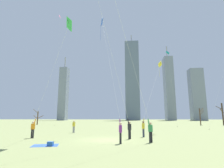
# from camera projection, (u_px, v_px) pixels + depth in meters

# --- Properties ---
(ground_plane) EXTENTS (400.00, 400.00, 0.00)m
(ground_plane) POSITION_uv_depth(u_px,v_px,m) (106.00, 140.00, 16.01)
(ground_plane) COLOR #848E56
(kite_flyer_midfield_right_purple) EXTENTS (4.33, 5.36, 13.74)m
(kite_flyer_midfield_right_purple) POSITION_uv_depth(u_px,v_px,m) (139.00, 89.00, 13.96)
(kite_flyer_midfield_right_purple) COLOR black
(kite_flyer_midfield_right_purple) RESTS_ON ground
(kite_flyer_midfield_left_blue) EXTENTS (2.93, 8.61, 15.39)m
(kite_flyer_midfield_left_blue) POSITION_uv_depth(u_px,v_px,m) (114.00, 91.00, 16.43)
(kite_flyer_midfield_left_blue) COLOR black
(kite_flyer_midfield_left_blue) RESTS_ON ground
(kite_flyer_foreground_right_white) EXTENTS (4.35, 5.53, 17.14)m
(kite_flyer_foreground_right_white) POSITION_uv_depth(u_px,v_px,m) (122.00, 97.00, 16.58)
(kite_flyer_foreground_right_white) COLOR black
(kite_flyer_foreground_right_white) RESTS_ON ground
(kite_flyer_far_back_green) EXTENTS (4.42, 2.34, 11.69)m
(kite_flyer_far_back_green) POSITION_uv_depth(u_px,v_px,m) (42.00, 103.00, 17.64)
(kite_flyer_far_back_green) COLOR black
(kite_flyer_far_back_green) RESTS_ON ground
(kite_flyer_midfield_center_yellow) EXTENTS (3.91, 7.68, 10.35)m
(kite_flyer_midfield_center_yellow) POSITION_uv_depth(u_px,v_px,m) (147.00, 116.00, 19.82)
(kite_flyer_midfield_center_yellow) COLOR #33384C
(kite_flyer_midfield_center_yellow) RESTS_ON ground
(bystander_strolling_midfield) EXTENTS (0.30, 0.49, 1.62)m
(bystander_strolling_midfield) POSITION_uv_depth(u_px,v_px,m) (74.00, 126.00, 23.91)
(bystander_strolling_midfield) COLOR gray
(bystander_strolling_midfield) RESTS_ON ground
(distant_kite_drifting_right_teal) EXTENTS (2.02, 1.80, 17.07)m
(distant_kite_drifting_right_teal) POSITION_uv_depth(u_px,v_px,m) (168.00, 59.00, 40.79)
(distant_kite_drifting_right_teal) COLOR teal
(distant_kite_drifting_right_teal) RESTS_ON ground
(distant_kite_drifting_left_pink) EXTENTS (1.38, 3.95, 28.29)m
(distant_kite_drifting_left_pink) POSITION_uv_depth(u_px,v_px,m) (59.00, 28.00, 46.42)
(distant_kite_drifting_left_pink) COLOR pink
(distant_kite_drifting_left_pink) RESTS_ON ground
(picnic_spot) EXTENTS (2.12, 1.85, 0.31)m
(picnic_spot) POSITION_uv_depth(u_px,v_px,m) (48.00, 145.00, 12.70)
(picnic_spot) COLOR #3359B2
(picnic_spot) RESTS_ON ground
(bare_tree_far_right_edge) EXTENTS (2.84, 1.69, 4.47)m
(bare_tree_far_right_edge) POSITION_uv_depth(u_px,v_px,m) (38.00, 117.00, 51.52)
(bare_tree_far_right_edge) COLOR brown
(bare_tree_far_right_edge) RESTS_ON ground
(bare_tree_rightmost) EXTENTS (2.39, 1.98, 5.84)m
(bare_tree_rightmost) POSITION_uv_depth(u_px,v_px,m) (223.00, 113.00, 47.65)
(bare_tree_rightmost) COLOR #423326
(bare_tree_rightmost) RESTS_ON ground
(bare_tree_center) EXTENTS (1.56, 2.63, 4.56)m
(bare_tree_center) POSITION_uv_depth(u_px,v_px,m) (200.00, 115.00, 47.98)
(bare_tree_center) COLOR #4C3828
(bare_tree_center) RESTS_ON ground
(skyline_mid_tower_right) EXTENTS (5.86, 7.12, 49.14)m
(skyline_mid_tower_right) POSITION_uv_depth(u_px,v_px,m) (64.00, 93.00, 137.35)
(skyline_mid_tower_right) COLOR gray
(skyline_mid_tower_right) RESTS_ON ground
(skyline_short_annex) EXTENTS (6.39, 10.34, 58.87)m
(skyline_short_annex) POSITION_uv_depth(u_px,v_px,m) (169.00, 88.00, 139.40)
(skyline_short_annex) COLOR gray
(skyline_short_annex) RESTS_ON ground
(skyline_mid_tower_left) EXTENTS (10.98, 6.32, 69.54)m
(skyline_mid_tower_left) POSITION_uv_depth(u_px,v_px,m) (132.00, 80.00, 142.19)
(skyline_mid_tower_left) COLOR slate
(skyline_mid_tower_left) RESTS_ON ground
(skyline_wide_slab) EXTENTS (9.45, 8.03, 37.92)m
(skyline_wide_slab) POSITION_uv_depth(u_px,v_px,m) (197.00, 94.00, 131.93)
(skyline_wide_slab) COLOR gray
(skyline_wide_slab) RESTS_ON ground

